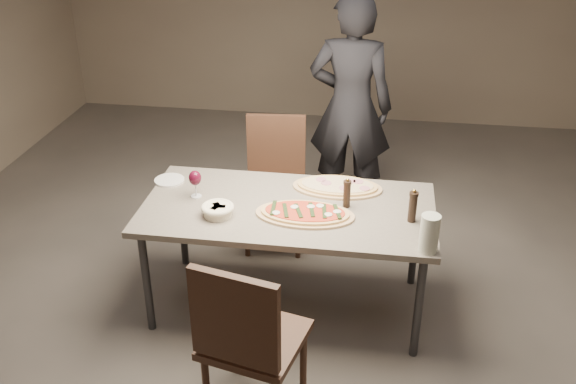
# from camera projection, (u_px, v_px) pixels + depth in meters

# --- Properties ---
(room) EXTENTS (7.00, 7.00, 7.00)m
(room) POSITION_uv_depth(u_px,v_px,m) (288.00, 107.00, 3.65)
(room) COLOR #57514B
(room) RESTS_ON ground
(dining_table) EXTENTS (1.80, 0.90, 0.75)m
(dining_table) POSITION_uv_depth(u_px,v_px,m) (288.00, 214.00, 3.98)
(dining_table) COLOR slate
(dining_table) RESTS_ON ground
(zucchini_pizza) EXTENTS (0.60, 0.33, 0.05)m
(zucchini_pizza) POSITION_uv_depth(u_px,v_px,m) (305.00, 213.00, 3.84)
(zucchini_pizza) COLOR tan
(zucchini_pizza) RESTS_ON dining_table
(ham_pizza) EXTENTS (0.58, 0.32, 0.04)m
(ham_pizza) POSITION_uv_depth(u_px,v_px,m) (337.00, 186.00, 4.15)
(ham_pizza) COLOR tan
(ham_pizza) RESTS_ON dining_table
(bread_basket) EXTENTS (0.20, 0.20, 0.07)m
(bread_basket) POSITION_uv_depth(u_px,v_px,m) (218.00, 209.00, 3.83)
(bread_basket) COLOR #F2E7C5
(bread_basket) RESTS_ON dining_table
(oil_dish) EXTENTS (0.13, 0.13, 0.02)m
(oil_dish) POSITION_uv_depth(u_px,v_px,m) (314.00, 182.00, 4.23)
(oil_dish) COLOR white
(oil_dish) RESTS_ON dining_table
(pepper_mill_left) EXTENTS (0.05, 0.05, 0.20)m
(pepper_mill_left) POSITION_uv_depth(u_px,v_px,m) (347.00, 193.00, 3.91)
(pepper_mill_left) COLOR black
(pepper_mill_left) RESTS_ON dining_table
(pepper_mill_right) EXTENTS (0.05, 0.05, 0.21)m
(pepper_mill_right) POSITION_uv_depth(u_px,v_px,m) (413.00, 206.00, 3.75)
(pepper_mill_right) COLOR black
(pepper_mill_right) RESTS_ON dining_table
(carafe) EXTENTS (0.11, 0.11, 0.22)m
(carafe) POSITION_uv_depth(u_px,v_px,m) (429.00, 234.00, 3.46)
(carafe) COLOR silver
(carafe) RESTS_ON dining_table
(wine_glass) EXTENTS (0.08, 0.08, 0.18)m
(wine_glass) POSITION_uv_depth(u_px,v_px,m) (195.00, 179.00, 4.01)
(wine_glass) COLOR silver
(wine_glass) RESTS_ON dining_table
(side_plate) EXTENTS (0.20, 0.20, 0.01)m
(side_plate) POSITION_uv_depth(u_px,v_px,m) (169.00, 180.00, 4.25)
(side_plate) COLOR white
(side_plate) RESTS_ON dining_table
(chair_near) EXTENTS (0.57, 0.57, 1.00)m
(chair_near) POSITION_uv_depth(u_px,v_px,m) (247.00, 336.00, 3.17)
(chair_near) COLOR #3F261A
(chair_near) RESTS_ON ground
(chair_far) EXTENTS (0.50, 0.50, 0.97)m
(chair_far) POSITION_uv_depth(u_px,v_px,m) (275.00, 174.00, 4.80)
(chair_far) COLOR #3F261A
(chair_far) RESTS_ON ground
(diner) EXTENTS (0.69, 0.48, 1.82)m
(diner) POSITION_uv_depth(u_px,v_px,m) (350.00, 107.00, 5.04)
(diner) COLOR black
(diner) RESTS_ON ground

